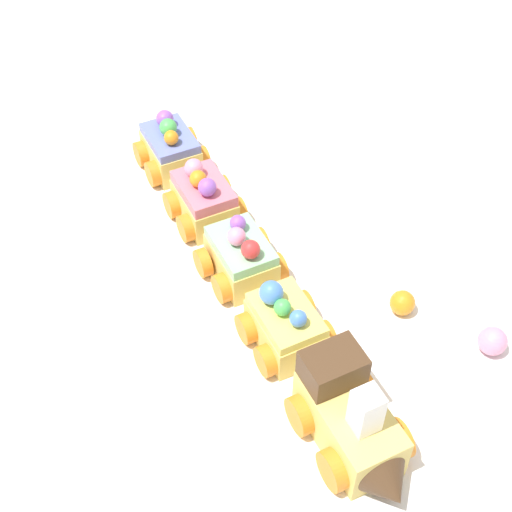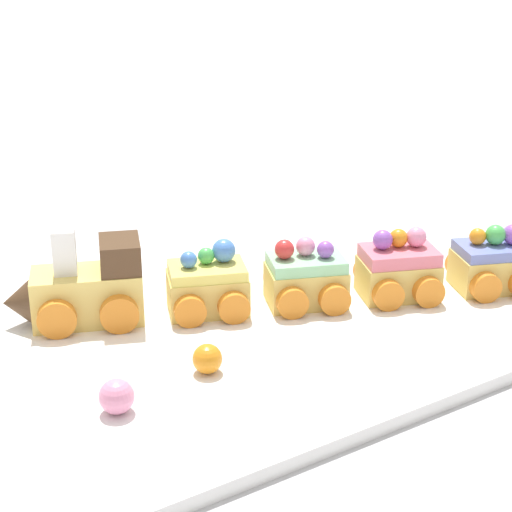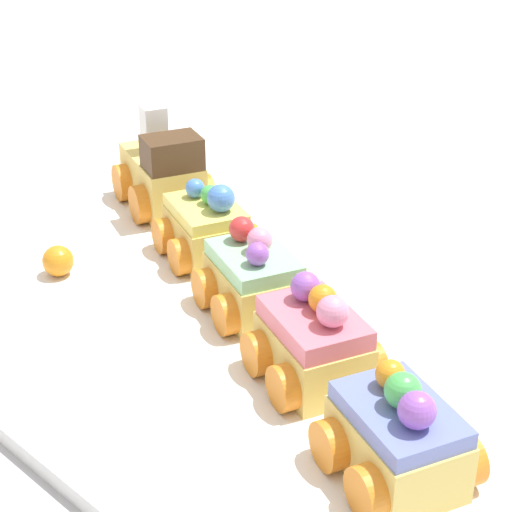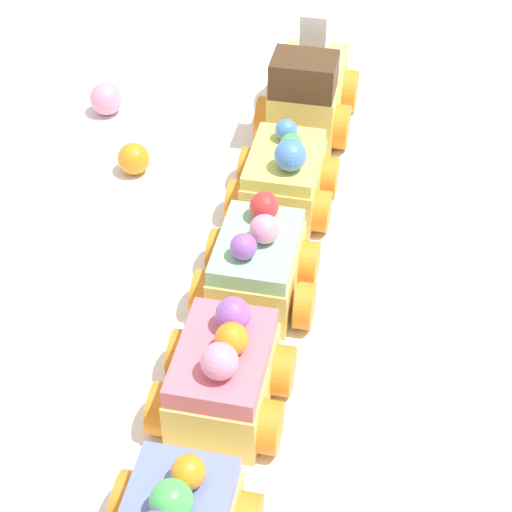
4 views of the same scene
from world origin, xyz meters
name	(u,v)px [view 1 (image 1 of 4)]	position (x,y,z in m)	size (l,w,h in m)	color
ground_plane	(240,306)	(0.00, 0.00, 0.00)	(10.00, 10.00, 0.00)	#B2B2B7
display_board	(240,302)	(0.00, 0.00, 0.01)	(0.64, 0.44, 0.01)	white
cake_train_locomotive	(353,425)	(0.17, -0.05, 0.04)	(0.13, 0.10, 0.09)	#EACC66
cake_car_lemon	(285,326)	(0.07, -0.01, 0.04)	(0.09, 0.09, 0.07)	#EACC66
cake_car_mint	(241,258)	(-0.02, 0.02, 0.04)	(0.09, 0.09, 0.06)	#EACC66
cake_car_strawberry	(204,200)	(-0.10, 0.06, 0.04)	(0.09, 0.09, 0.07)	#EACC66
cake_car_blueberry	(171,149)	(-0.19, 0.09, 0.04)	(0.09, 0.09, 0.06)	#EACC66
gumball_pink	(493,341)	(0.21, 0.10, 0.03)	(0.03, 0.03, 0.03)	pink
gumball_orange	(402,303)	(0.12, 0.09, 0.02)	(0.02, 0.02, 0.02)	orange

